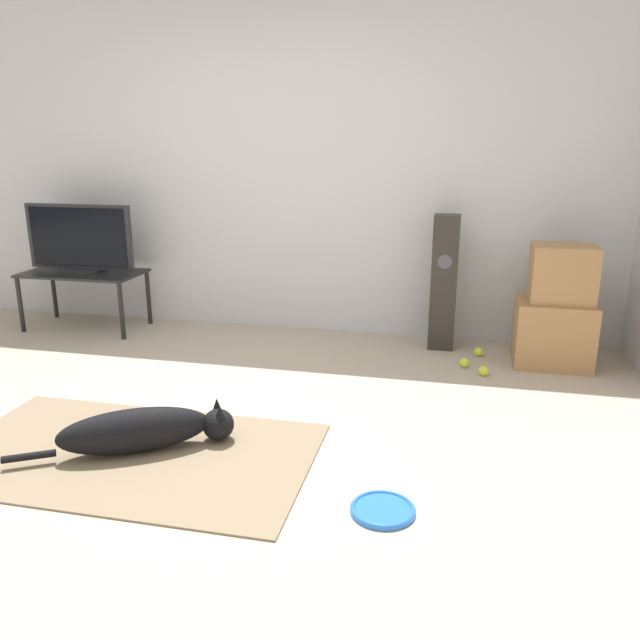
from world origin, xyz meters
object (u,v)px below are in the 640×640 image
tennis_ball_by_boxes (483,371)px  tennis_ball_loose_on_carpet (479,352)px  cardboard_box_lower (553,333)px  floor_speaker (444,283)px  tv (79,239)px  cardboard_box_upper (563,274)px  dog (145,430)px  frisbee (383,509)px  tennis_ball_near_speaker (464,363)px  tv_stand (83,279)px

tennis_ball_by_boxes → tennis_ball_loose_on_carpet: size_ratio=1.00×
cardboard_box_lower → floor_speaker: floor_speaker is taller
tv → floor_speaker: bearing=2.5°
cardboard_box_upper → tv: (-3.64, 0.09, 0.09)m
dog → tv: (-1.49, 1.85, 0.61)m
cardboard_box_upper → tennis_ball_by_boxes: (-0.48, -0.33, -0.61)m
frisbee → tennis_ball_near_speaker: size_ratio=4.17×
dog → cardboard_box_lower: (2.13, 1.77, 0.10)m
tennis_ball_by_boxes → tennis_ball_loose_on_carpet: bearing=93.2°
floor_speaker → tennis_ball_near_speaker: 0.64m
frisbee → tennis_ball_near_speaker: tennis_ball_near_speaker is taller
dog → tennis_ball_by_boxes: size_ratio=14.66×
frisbee → tennis_ball_loose_on_carpet: size_ratio=4.17×
floor_speaker → tv: bearing=-177.5°
cardboard_box_lower → tennis_ball_near_speaker: size_ratio=7.70×
tv_stand → cardboard_box_upper: bearing=-1.3°
frisbee → tennis_ball_loose_on_carpet: bearing=78.3°
tv → tennis_ball_by_boxes: 3.26m
tv_stand → tv: bearing=90.0°
tennis_ball_by_boxes → tennis_ball_near_speaker: size_ratio=1.00×
tennis_ball_by_boxes → tennis_ball_loose_on_carpet: same height
cardboard_box_upper → tv: bearing=178.6°
cardboard_box_lower → cardboard_box_upper: size_ratio=1.24×
dog → frisbee: (1.22, -0.27, -0.11)m
frisbee → tennis_ball_by_boxes: bearing=75.1°
cardboard_box_lower → dog: bearing=-140.3°
frisbee → cardboard_box_lower: cardboard_box_lower is taller
tv_stand → tennis_ball_near_speaker: tv_stand is taller
floor_speaker → tv: size_ratio=1.09×
dog → tennis_ball_loose_on_carpet: 2.46m
cardboard_box_lower → floor_speaker: size_ratio=0.52×
frisbee → tennis_ball_by_boxes: tennis_ball_by_boxes is taller
cardboard_box_upper → tennis_ball_loose_on_carpet: (-0.50, 0.06, -0.61)m
cardboard_box_lower → tennis_ball_loose_on_carpet: (-0.48, 0.06, -0.19)m
frisbee → cardboard_box_lower: bearing=65.9°
tennis_ball_near_speaker → cardboard_box_lower: bearing=19.0°
floor_speaker → tv_stand: (-2.86, -0.13, -0.08)m
cardboard_box_upper → tennis_ball_near_speaker: (-0.60, -0.20, -0.61)m
tennis_ball_near_speaker → floor_speaker: bearing=112.9°
cardboard_box_upper → tennis_ball_loose_on_carpet: bearing=173.4°
cardboard_box_lower → tv_stand: bearing=178.6°
tv → tennis_ball_by_boxes: size_ratio=13.66×
tv_stand → tennis_ball_near_speaker: (3.04, -0.29, -0.38)m
cardboard_box_lower → tennis_ball_by_boxes: 0.60m
dog → tennis_ball_by_boxes: (1.67, 1.44, -0.09)m
dog → cardboard_box_lower: size_ratio=1.90×
dog → tennis_ball_near_speaker: bearing=45.4°
tv → cardboard_box_upper: bearing=-1.4°
cardboard_box_upper → tennis_ball_near_speaker: 0.88m
tv → tennis_ball_loose_on_carpet: size_ratio=13.66×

